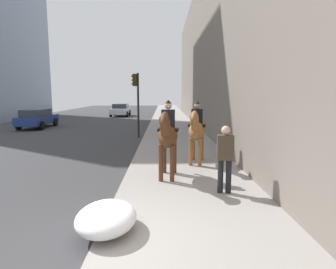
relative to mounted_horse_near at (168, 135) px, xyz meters
name	(u,v)px	position (x,y,z in m)	size (l,w,h in m)	color
sidewalk_slab	(206,248)	(-3.88, -0.57, -1.34)	(120.00, 3.77, 0.12)	gray
mounted_horse_near	(168,135)	(0.00, 0.00, 0.00)	(2.15, 0.73, 2.30)	#4C2B16
mounted_horse_far	(197,130)	(1.81, -1.05, -0.07)	(2.13, 0.85, 2.23)	brown
pedestrian_greeting	(225,155)	(-1.36, -1.40, -0.31)	(0.30, 0.43, 1.70)	black
car_near_lane	(121,110)	(25.57, 5.17, -0.64)	(4.14, 2.06, 1.44)	silver
car_mid_lane	(37,118)	(13.73, 9.74, -0.64)	(4.34, 1.89, 1.44)	navy
traffic_light_near_curb	(137,95)	(8.73, 1.71, 1.14)	(0.20, 0.44, 3.79)	black
snow_pile_near	(106,218)	(-3.36, 1.16, -1.04)	(1.42, 1.09, 0.49)	white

